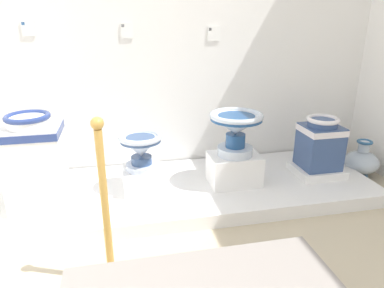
{
  "coord_description": "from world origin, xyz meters",
  "views": [
    {
      "loc": [
        1.3,
        -0.02,
        1.37
      ],
      "look_at": [
        1.83,
        2.45,
        0.45
      ],
      "focal_mm": 32.58,
      "sensor_mm": 36.0,
      "label": 1
    }
  ],
  "objects_px": {
    "plinth_block_tall_cobalt": "(143,179)",
    "antique_toilet_rightmost": "(320,141)",
    "plinth_block_squat_floral": "(39,190)",
    "antique_toilet_tall_cobalt": "(141,147)",
    "antique_toilet_broad_patterned": "(236,127)",
    "info_placard_second": "(127,30)",
    "info_placard_third": "(214,34)",
    "antique_toilet_squat_floral": "(32,146)",
    "plinth_block_broad_patterned": "(234,169)",
    "stanchion_post_near_left": "(108,233)",
    "info_placard_first": "(28,28)",
    "plinth_block_rightmost": "(316,170)",
    "decorative_vase_spare": "(361,162)"
  },
  "relations": [
    {
      "from": "antique_toilet_squat_floral",
      "to": "info_placard_second",
      "type": "bearing_deg",
      "value": 40.3
    },
    {
      "from": "antique_toilet_squat_floral",
      "to": "info_placard_first",
      "type": "distance_m",
      "value": 0.96
    },
    {
      "from": "plinth_block_squat_floral",
      "to": "info_placard_first",
      "type": "distance_m",
      "value": 1.24
    },
    {
      "from": "antique_toilet_broad_patterned",
      "to": "info_placard_second",
      "type": "relative_size",
      "value": 3.4
    },
    {
      "from": "antique_toilet_broad_patterned",
      "to": "info_placard_third",
      "type": "height_order",
      "value": "info_placard_third"
    },
    {
      "from": "antique_toilet_broad_patterned",
      "to": "info_placard_first",
      "type": "height_order",
      "value": "info_placard_first"
    },
    {
      "from": "plinth_block_rightmost",
      "to": "antique_toilet_broad_patterned",
      "type": "bearing_deg",
      "value": -178.43
    },
    {
      "from": "antique_toilet_squat_floral",
      "to": "plinth_block_squat_floral",
      "type": "bearing_deg",
      "value": 0.0
    },
    {
      "from": "plinth_block_tall_cobalt",
      "to": "stanchion_post_near_left",
      "type": "bearing_deg",
      "value": -105.9
    },
    {
      "from": "plinth_block_squat_floral",
      "to": "antique_toilet_tall_cobalt",
      "type": "height_order",
      "value": "antique_toilet_tall_cobalt"
    },
    {
      "from": "plinth_block_broad_patterned",
      "to": "info_placard_second",
      "type": "bearing_deg",
      "value": 142.96
    },
    {
      "from": "info_placard_first",
      "to": "info_placard_second",
      "type": "height_order",
      "value": "info_placard_first"
    },
    {
      "from": "antique_toilet_tall_cobalt",
      "to": "info_placard_first",
      "type": "relative_size",
      "value": 2.84
    },
    {
      "from": "plinth_block_squat_floral",
      "to": "antique_toilet_squat_floral",
      "type": "bearing_deg",
      "value": 180.0
    },
    {
      "from": "info_placard_third",
      "to": "decorative_vase_spare",
      "type": "xyz_separation_m",
      "value": [
        1.29,
        -0.47,
        -1.1
      ]
    },
    {
      "from": "antique_toilet_broad_patterned",
      "to": "antique_toilet_rightmost",
      "type": "bearing_deg",
      "value": 1.57
    },
    {
      "from": "plinth_block_squat_floral",
      "to": "plinth_block_broad_patterned",
      "type": "height_order",
      "value": "plinth_block_broad_patterned"
    },
    {
      "from": "plinth_block_broad_patterned",
      "to": "stanchion_post_near_left",
      "type": "distance_m",
      "value": 1.26
    },
    {
      "from": "plinth_block_rightmost",
      "to": "stanchion_post_near_left",
      "type": "distance_m",
      "value": 1.92
    },
    {
      "from": "antique_toilet_broad_patterned",
      "to": "antique_toilet_rightmost",
      "type": "distance_m",
      "value": 0.77
    },
    {
      "from": "info_placard_first",
      "to": "plinth_block_rightmost",
      "type": "bearing_deg",
      "value": -13.77
    },
    {
      "from": "antique_toilet_squat_floral",
      "to": "info_placard_third",
      "type": "bearing_deg",
      "value": 22.64
    },
    {
      "from": "antique_toilet_rightmost",
      "to": "plinth_block_broad_patterned",
      "type": "bearing_deg",
      "value": -178.43
    },
    {
      "from": "plinth_block_rightmost",
      "to": "info_placard_second",
      "type": "bearing_deg",
      "value": 159.9
    },
    {
      "from": "plinth_block_rightmost",
      "to": "stanchion_post_near_left",
      "type": "bearing_deg",
      "value": -154.48
    },
    {
      "from": "plinth_block_tall_cobalt",
      "to": "antique_toilet_tall_cobalt",
      "type": "height_order",
      "value": "antique_toilet_tall_cobalt"
    },
    {
      "from": "info_placard_third",
      "to": "info_placard_second",
      "type": "bearing_deg",
      "value": -180.0
    },
    {
      "from": "plinth_block_rightmost",
      "to": "info_placard_second",
      "type": "xyz_separation_m",
      "value": [
        -1.51,
        0.55,
        1.14
      ]
    },
    {
      "from": "antique_toilet_squat_floral",
      "to": "antique_toilet_rightmost",
      "type": "bearing_deg",
      "value": 1.16
    },
    {
      "from": "antique_toilet_rightmost",
      "to": "info_placard_third",
      "type": "xyz_separation_m",
      "value": [
        -0.78,
        0.55,
        0.84
      ]
    },
    {
      "from": "plinth_block_tall_cobalt",
      "to": "info_placard_first",
      "type": "height_order",
      "value": "info_placard_first"
    },
    {
      "from": "plinth_block_rightmost",
      "to": "antique_toilet_tall_cobalt",
      "type": "bearing_deg",
      "value": 178.64
    },
    {
      "from": "antique_toilet_rightmost",
      "to": "info_placard_second",
      "type": "xyz_separation_m",
      "value": [
        -1.51,
        0.55,
        0.87
      ]
    },
    {
      "from": "antique_toilet_squat_floral",
      "to": "info_placard_first",
      "type": "xyz_separation_m",
      "value": [
        -0.04,
        0.6,
        0.75
      ]
    },
    {
      "from": "antique_toilet_tall_cobalt",
      "to": "info_placard_second",
      "type": "bearing_deg",
      "value": 93.61
    },
    {
      "from": "antique_toilet_tall_cobalt",
      "to": "plinth_block_broad_patterned",
      "type": "height_order",
      "value": "antique_toilet_tall_cobalt"
    },
    {
      "from": "plinth_block_rightmost",
      "to": "info_placard_third",
      "type": "relative_size",
      "value": 3.27
    },
    {
      "from": "plinth_block_tall_cobalt",
      "to": "antique_toilet_tall_cobalt",
      "type": "relative_size",
      "value": 0.97
    },
    {
      "from": "antique_toilet_squat_floral",
      "to": "antique_toilet_rightmost",
      "type": "xyz_separation_m",
      "value": [
        2.22,
        0.04,
        -0.15
      ]
    },
    {
      "from": "info_placard_third",
      "to": "antique_toilet_squat_floral",
      "type": "bearing_deg",
      "value": -157.36
    },
    {
      "from": "antique_toilet_tall_cobalt",
      "to": "info_placard_second",
      "type": "xyz_separation_m",
      "value": [
        -0.03,
        0.52,
        0.82
      ]
    },
    {
      "from": "info_placard_third",
      "to": "decorative_vase_spare",
      "type": "relative_size",
      "value": 0.35
    },
    {
      "from": "decorative_vase_spare",
      "to": "plinth_block_tall_cobalt",
      "type": "bearing_deg",
      "value": -178.53
    },
    {
      "from": "antique_toilet_squat_floral",
      "to": "stanchion_post_near_left",
      "type": "xyz_separation_m",
      "value": [
        0.49,
        -0.78,
        -0.24
      ]
    },
    {
      "from": "plinth_block_tall_cobalt",
      "to": "antique_toilet_broad_patterned",
      "type": "bearing_deg",
      "value": -4.38
    },
    {
      "from": "plinth_block_tall_cobalt",
      "to": "plinth_block_broad_patterned",
      "type": "bearing_deg",
      "value": -4.38
    },
    {
      "from": "antique_toilet_rightmost",
      "to": "info_placard_first",
      "type": "bearing_deg",
      "value": 166.23
    },
    {
      "from": "plinth_block_tall_cobalt",
      "to": "antique_toilet_rightmost",
      "type": "bearing_deg",
      "value": -1.36
    },
    {
      "from": "info_placard_second",
      "to": "stanchion_post_near_left",
      "type": "bearing_deg",
      "value": -98.75
    },
    {
      "from": "plinth_block_tall_cobalt",
      "to": "plinth_block_squat_floral",
      "type": "bearing_deg",
      "value": -173.81
    }
  ]
}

